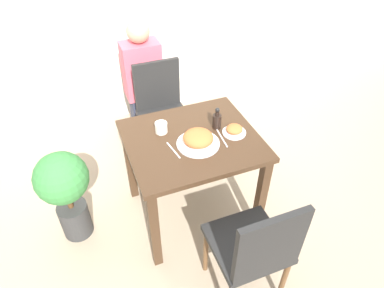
{
  "coord_description": "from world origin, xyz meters",
  "views": [
    {
      "loc": [
        -0.65,
        -1.66,
        2.19
      ],
      "look_at": [
        0.0,
        0.0,
        0.7
      ],
      "focal_mm": 32.0,
      "sensor_mm": 36.0,
      "label": 1
    }
  ],
  "objects_px": {
    "food_plate": "(198,139)",
    "person_figure": "(143,83)",
    "potted_plant_left": "(65,188)",
    "sauce_bottle": "(217,120)",
    "chair_near": "(255,248)",
    "drink_cup": "(161,128)",
    "chair_far": "(162,109)",
    "side_plate": "(234,130)"
  },
  "relations": [
    {
      "from": "sauce_bottle",
      "to": "chair_near",
      "type": "bearing_deg",
      "value": -98.68
    },
    {
      "from": "chair_near",
      "to": "chair_far",
      "type": "distance_m",
      "value": 1.51
    },
    {
      "from": "drink_cup",
      "to": "food_plate",
      "type": "bearing_deg",
      "value": -49.23
    },
    {
      "from": "drink_cup",
      "to": "person_figure",
      "type": "xyz_separation_m",
      "value": [
        0.12,
        0.99,
        -0.2
      ]
    },
    {
      "from": "side_plate",
      "to": "food_plate",
      "type": "bearing_deg",
      "value": -175.67
    },
    {
      "from": "sauce_bottle",
      "to": "food_plate",
      "type": "bearing_deg",
      "value": -146.7
    },
    {
      "from": "food_plate",
      "to": "drink_cup",
      "type": "xyz_separation_m",
      "value": [
        -0.18,
        0.21,
        -0.01
      ]
    },
    {
      "from": "food_plate",
      "to": "sauce_bottle",
      "type": "height_order",
      "value": "sauce_bottle"
    },
    {
      "from": "person_figure",
      "to": "chair_near",
      "type": "bearing_deg",
      "value": -86.18
    },
    {
      "from": "chair_far",
      "to": "drink_cup",
      "type": "bearing_deg",
      "value": -106.6
    },
    {
      "from": "potted_plant_left",
      "to": "person_figure",
      "type": "relative_size",
      "value": 0.64
    },
    {
      "from": "chair_far",
      "to": "potted_plant_left",
      "type": "xyz_separation_m",
      "value": [
        -0.88,
        -0.61,
        -0.04
      ]
    },
    {
      "from": "chair_near",
      "to": "potted_plant_left",
      "type": "distance_m",
      "value": 1.31
    },
    {
      "from": "chair_near",
      "to": "drink_cup",
      "type": "distance_m",
      "value": 0.98
    },
    {
      "from": "chair_near",
      "to": "sauce_bottle",
      "type": "relative_size",
      "value": 5.6
    },
    {
      "from": "chair_far",
      "to": "food_plate",
      "type": "relative_size",
      "value": 3.22
    },
    {
      "from": "food_plate",
      "to": "side_plate",
      "type": "bearing_deg",
      "value": 4.33
    },
    {
      "from": "side_plate",
      "to": "chair_near",
      "type": "bearing_deg",
      "value": -106.29
    },
    {
      "from": "chair_near",
      "to": "person_figure",
      "type": "bearing_deg",
      "value": -86.18
    },
    {
      "from": "potted_plant_left",
      "to": "person_figure",
      "type": "xyz_separation_m",
      "value": [
        0.83,
        1.0,
        0.1
      ]
    },
    {
      "from": "sauce_bottle",
      "to": "chair_far",
      "type": "bearing_deg",
      "value": 105.76
    },
    {
      "from": "sauce_bottle",
      "to": "drink_cup",
      "type": "bearing_deg",
      "value": 166.39
    },
    {
      "from": "sauce_bottle",
      "to": "side_plate",
      "type": "bearing_deg",
      "value": -50.56
    },
    {
      "from": "sauce_bottle",
      "to": "potted_plant_left",
      "type": "xyz_separation_m",
      "value": [
        -1.08,
        0.08,
        -0.33
      ]
    },
    {
      "from": "drink_cup",
      "to": "sauce_bottle",
      "type": "relative_size",
      "value": 0.52
    },
    {
      "from": "food_plate",
      "to": "chair_far",
      "type": "bearing_deg",
      "value": 90.43
    },
    {
      "from": "potted_plant_left",
      "to": "person_figure",
      "type": "bearing_deg",
      "value": 50.52
    },
    {
      "from": "sauce_bottle",
      "to": "potted_plant_left",
      "type": "relative_size",
      "value": 0.22
    },
    {
      "from": "chair_far",
      "to": "drink_cup",
      "type": "distance_m",
      "value": 0.68
    },
    {
      "from": "food_plate",
      "to": "person_figure",
      "type": "relative_size",
      "value": 0.24
    },
    {
      "from": "food_plate",
      "to": "drink_cup",
      "type": "distance_m",
      "value": 0.28
    },
    {
      "from": "chair_near",
      "to": "person_figure",
      "type": "distance_m",
      "value": 1.91
    },
    {
      "from": "side_plate",
      "to": "sauce_bottle",
      "type": "height_order",
      "value": "sauce_bottle"
    },
    {
      "from": "chair_far",
      "to": "potted_plant_left",
      "type": "height_order",
      "value": "chair_far"
    },
    {
      "from": "drink_cup",
      "to": "person_figure",
      "type": "height_order",
      "value": "person_figure"
    },
    {
      "from": "chair_far",
      "to": "side_plate",
      "type": "distance_m",
      "value": 0.88
    },
    {
      "from": "side_plate",
      "to": "chair_far",
      "type": "bearing_deg",
      "value": 109.42
    },
    {
      "from": "drink_cup",
      "to": "potted_plant_left",
      "type": "relative_size",
      "value": 0.11
    },
    {
      "from": "food_plate",
      "to": "person_figure",
      "type": "bearing_deg",
      "value": 93.06
    },
    {
      "from": "food_plate",
      "to": "person_figure",
      "type": "xyz_separation_m",
      "value": [
        -0.06,
        1.2,
        -0.21
      ]
    },
    {
      "from": "side_plate",
      "to": "potted_plant_left",
      "type": "bearing_deg",
      "value": 171.26
    },
    {
      "from": "drink_cup",
      "to": "potted_plant_left",
      "type": "bearing_deg",
      "value": -178.84
    }
  ]
}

